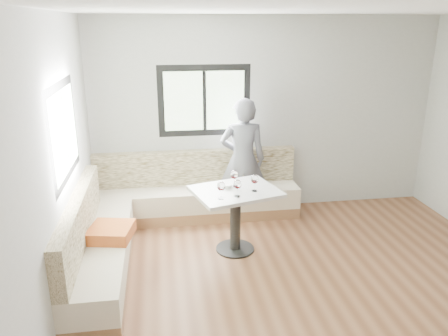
{
  "coord_description": "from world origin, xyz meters",
  "views": [
    {
      "loc": [
        -1.53,
        -3.56,
        2.69
      ],
      "look_at": [
        -0.8,
        1.31,
        1.05
      ],
      "focal_mm": 35.0,
      "sensor_mm": 36.0,
      "label": 1
    }
  ],
  "objects": [
    {
      "name": "wine_glass_b",
      "position": [
        -0.69,
        1.0,
        0.94
      ],
      "size": [
        0.09,
        0.09,
        0.2
      ],
      "color": "white",
      "rests_on": "table"
    },
    {
      "name": "wine_glass_a",
      "position": [
        -0.89,
        0.96,
        0.94
      ],
      "size": [
        0.09,
        0.09,
        0.2
      ],
      "color": "white",
      "rests_on": "table"
    },
    {
      "name": "wine_glass_d",
      "position": [
        -0.67,
        1.33,
        0.94
      ],
      "size": [
        0.09,
        0.09,
        0.2
      ],
      "color": "white",
      "rests_on": "table"
    },
    {
      "name": "room",
      "position": [
        -0.08,
        0.08,
        1.41
      ],
      "size": [
        5.01,
        5.01,
        2.81
      ],
      "color": "brown",
      "rests_on": "ground"
    },
    {
      "name": "banquette",
      "position": [
        -1.59,
        1.63,
        0.33
      ],
      "size": [
        2.9,
        2.8,
        0.95
      ],
      "color": "#886142",
      "rests_on": "ground"
    },
    {
      "name": "wine_glass_c",
      "position": [
        -0.46,
        1.13,
        0.94
      ],
      "size": [
        0.09,
        0.09,
        0.2
      ],
      "color": "white",
      "rests_on": "table"
    },
    {
      "name": "table",
      "position": [
        -0.68,
        1.21,
        0.6
      ],
      "size": [
        1.14,
        0.99,
        0.8
      ],
      "rotation": [
        0.0,
        0.0,
        0.28
      ],
      "color": "black",
      "rests_on": "ground"
    },
    {
      "name": "olive_ramekin",
      "position": [
        -0.76,
        1.29,
        0.82
      ],
      "size": [
        0.11,
        0.11,
        0.04
      ],
      "color": "white",
      "rests_on": "table"
    },
    {
      "name": "person",
      "position": [
        -0.41,
        2.15,
        0.87
      ],
      "size": [
        0.68,
        0.49,
        1.74
      ],
      "primitive_type": "imported",
      "rotation": [
        0.0,
        0.0,
        3.03
      ],
      "color": "#5A5B65",
      "rests_on": "ground"
    }
  ]
}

